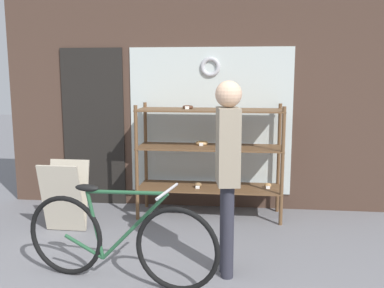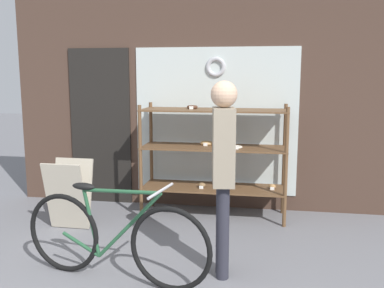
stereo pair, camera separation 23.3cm
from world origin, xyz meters
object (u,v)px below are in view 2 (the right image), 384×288
display_case (214,151)px  bicycle (114,238)px  sandwich_board (69,195)px  pedestrian (223,163)px

display_case → bicycle: 2.00m
display_case → sandwich_board: display_case is taller
bicycle → pedestrian: pedestrian is taller
bicycle → pedestrian: bearing=26.0°
bicycle → sandwich_board: size_ratio=2.21×
pedestrian → display_case: bearing=0.7°
sandwich_board → pedestrian: 2.13m
display_case → bicycle: bearing=-109.0°
display_case → bicycle: display_case is taller
bicycle → pedestrian: (0.90, 0.25, 0.63)m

